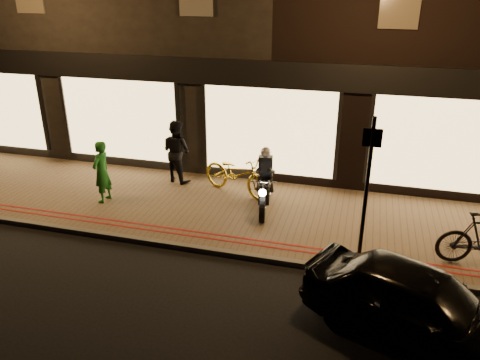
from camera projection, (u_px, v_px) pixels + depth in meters
name	position (u px, v px, depth m)	size (l,w,h in m)	color
ground	(228.00, 257.00, 9.87)	(90.00, 90.00, 0.00)	black
sidewalk	(251.00, 213.00, 11.62)	(50.00, 4.00, 0.12)	brown
kerb_stone	(229.00, 254.00, 9.89)	(50.00, 0.14, 0.12)	#59544C
red_kerb_lines	(235.00, 240.00, 10.31)	(50.00, 0.26, 0.01)	maroon
building_row	(302.00, 17.00, 16.20)	(48.00, 10.11, 8.50)	black
motorcycle	(265.00, 186.00, 11.50)	(0.66, 1.94, 1.59)	black
sign_post	(367.00, 184.00, 8.95)	(0.35, 0.09, 3.00)	black
bicycle_gold	(237.00, 174.00, 12.37)	(0.74, 2.14, 1.12)	gold
person_green	(102.00, 172.00, 11.85)	(0.59, 0.39, 1.61)	#1B661E
person_dark	(177.00, 151.00, 13.07)	(0.86, 0.67, 1.77)	black
parked_car	(419.00, 306.00, 7.38)	(1.51, 3.76, 1.28)	black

